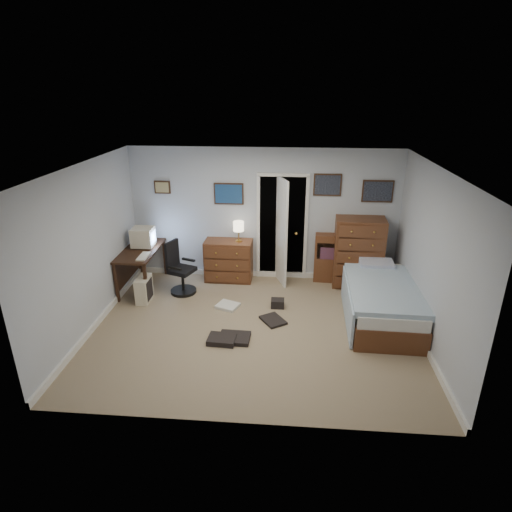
% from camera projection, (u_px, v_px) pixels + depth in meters
% --- Properties ---
extents(floor, '(5.00, 4.00, 0.02)m').
position_uv_depth(floor, '(255.00, 329.00, 6.65)').
color(floor, '#83765A').
rests_on(floor, ground).
extents(computer_desk, '(0.61, 1.30, 0.75)m').
position_uv_depth(computer_desk, '(136.00, 258.00, 7.82)').
color(computer_desk, '#321E10').
rests_on(computer_desk, floor).
extents(crt_monitor, '(0.39, 0.36, 0.36)m').
position_uv_depth(crt_monitor, '(143.00, 237.00, 7.82)').
color(crt_monitor, beige).
rests_on(crt_monitor, computer_desk).
extents(keyboard, '(0.15, 0.40, 0.02)m').
position_uv_depth(keyboard, '(144.00, 256.00, 7.41)').
color(keyboard, beige).
rests_on(keyboard, computer_desk).
extents(pc_tower, '(0.21, 0.42, 0.45)m').
position_uv_depth(pc_tower, '(144.00, 289.00, 7.42)').
color(pc_tower, beige).
rests_on(pc_tower, floor).
extents(office_chair, '(0.60, 0.60, 0.96)m').
position_uv_depth(office_chair, '(180.00, 273.00, 7.70)').
color(office_chair, black).
rests_on(office_chair, floor).
extents(media_stack, '(0.17, 0.17, 0.82)m').
position_uv_depth(media_stack, '(149.00, 251.00, 8.61)').
color(media_stack, maroon).
rests_on(media_stack, floor).
extents(low_dresser, '(0.90, 0.46, 0.79)m').
position_uv_depth(low_dresser, '(229.00, 260.00, 8.19)').
color(low_dresser, brown).
rests_on(low_dresser, floor).
extents(table_lamp, '(0.20, 0.20, 0.39)m').
position_uv_depth(table_lamp, '(239.00, 227.00, 7.92)').
color(table_lamp, gold).
rests_on(table_lamp, low_dresser).
extents(doorway, '(0.96, 1.12, 2.05)m').
position_uv_depth(doorway, '(282.00, 224.00, 8.35)').
color(doorway, black).
rests_on(doorway, floor).
extents(tall_dresser, '(0.91, 0.56, 1.30)m').
position_uv_depth(tall_dresser, '(358.00, 252.00, 7.88)').
color(tall_dresser, brown).
rests_on(tall_dresser, floor).
extents(headboard_bookcase, '(1.06, 0.33, 0.94)m').
position_uv_depth(headboard_bookcase, '(342.00, 257.00, 8.06)').
color(headboard_bookcase, brown).
rests_on(headboard_bookcase, floor).
extents(bed, '(1.17, 2.10, 0.68)m').
position_uv_depth(bed, '(381.00, 300.00, 6.84)').
color(bed, brown).
rests_on(bed, floor).
extents(wall_posters, '(4.38, 0.04, 0.60)m').
position_uv_depth(wall_posters, '(295.00, 190.00, 7.78)').
color(wall_posters, '#331E11').
rests_on(wall_posters, floor).
extents(floor_clutter, '(1.25, 1.43, 0.14)m').
position_uv_depth(floor_clutter, '(243.00, 324.00, 6.69)').
color(floor_clutter, black).
rests_on(floor_clutter, floor).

